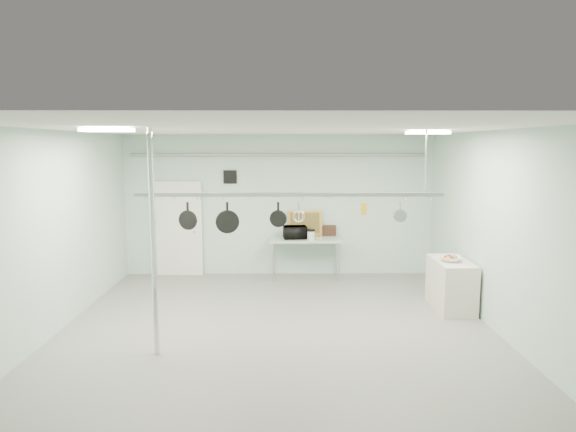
{
  "coord_description": "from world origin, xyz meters",
  "views": [
    {
      "loc": [
        0.11,
        -7.62,
        2.96
      ],
      "look_at": [
        0.19,
        1.0,
        1.77
      ],
      "focal_mm": 32.0,
      "sensor_mm": 36.0,
      "label": 1
    }
  ],
  "objects_px": {
    "side_cabinet": "(451,285)",
    "skillet_mid": "(227,218)",
    "microwave": "(295,232)",
    "chrome_pole": "(153,244)",
    "pot_rack": "(289,193)",
    "prep_table": "(306,242)",
    "skillet_left": "(188,216)",
    "skillet_right": "(278,214)",
    "coffee_canister": "(311,236)",
    "fruit_bowl": "(450,259)"
  },
  "relations": [
    {
      "from": "prep_table",
      "to": "pot_rack",
      "type": "relative_size",
      "value": 0.33
    },
    {
      "from": "side_cabinet",
      "to": "skillet_left",
      "type": "height_order",
      "value": "skillet_left"
    },
    {
      "from": "coffee_canister",
      "to": "fruit_bowl",
      "type": "height_order",
      "value": "coffee_canister"
    },
    {
      "from": "skillet_mid",
      "to": "chrome_pole",
      "type": "bearing_deg",
      "value": -145.64
    },
    {
      "from": "microwave",
      "to": "fruit_bowl",
      "type": "relative_size",
      "value": 1.35
    },
    {
      "from": "coffee_canister",
      "to": "skillet_mid",
      "type": "xyz_separation_m",
      "value": [
        -1.48,
        -3.11,
        0.83
      ]
    },
    {
      "from": "chrome_pole",
      "to": "prep_table",
      "type": "height_order",
      "value": "chrome_pole"
    },
    {
      "from": "skillet_left",
      "to": "microwave",
      "type": "bearing_deg",
      "value": 76.77
    },
    {
      "from": "fruit_bowl",
      "to": "skillet_right",
      "type": "xyz_separation_m",
      "value": [
        -3.07,
        -1.02,
        0.95
      ]
    },
    {
      "from": "chrome_pole",
      "to": "skillet_mid",
      "type": "relative_size",
      "value": 6.38
    },
    {
      "from": "coffee_canister",
      "to": "skillet_left",
      "type": "xyz_separation_m",
      "value": [
        -2.09,
        -3.11,
        0.87
      ]
    },
    {
      "from": "chrome_pole",
      "to": "skillet_left",
      "type": "bearing_deg",
      "value": 70.61
    },
    {
      "from": "chrome_pole",
      "to": "microwave",
      "type": "height_order",
      "value": "chrome_pole"
    },
    {
      "from": "chrome_pole",
      "to": "skillet_left",
      "type": "distance_m",
      "value": 0.99
    },
    {
      "from": "skillet_left",
      "to": "skillet_right",
      "type": "xyz_separation_m",
      "value": [
        1.41,
        0.0,
        0.03
      ]
    },
    {
      "from": "prep_table",
      "to": "skillet_left",
      "type": "height_order",
      "value": "skillet_left"
    },
    {
      "from": "pot_rack",
      "to": "fruit_bowl",
      "type": "height_order",
      "value": "pot_rack"
    },
    {
      "from": "side_cabinet",
      "to": "skillet_mid",
      "type": "xyz_separation_m",
      "value": [
        -3.92,
        -1.1,
        1.38
      ]
    },
    {
      "from": "chrome_pole",
      "to": "coffee_canister",
      "type": "distance_m",
      "value": 4.72
    },
    {
      "from": "coffee_canister",
      "to": "microwave",
      "type": "bearing_deg",
      "value": 154.04
    },
    {
      "from": "coffee_canister",
      "to": "skillet_mid",
      "type": "distance_m",
      "value": 3.55
    },
    {
      "from": "skillet_left",
      "to": "prep_table",
      "type": "bearing_deg",
      "value": 73.78
    },
    {
      "from": "side_cabinet",
      "to": "pot_rack",
      "type": "distance_m",
      "value": 3.62
    },
    {
      "from": "fruit_bowl",
      "to": "skillet_mid",
      "type": "relative_size",
      "value": 0.75
    },
    {
      "from": "prep_table",
      "to": "skillet_right",
      "type": "relative_size",
      "value": 4.35
    },
    {
      "from": "microwave",
      "to": "skillet_left",
      "type": "bearing_deg",
      "value": 55.31
    },
    {
      "from": "coffee_canister",
      "to": "skillet_mid",
      "type": "height_order",
      "value": "skillet_mid"
    },
    {
      "from": "coffee_canister",
      "to": "skillet_right",
      "type": "height_order",
      "value": "skillet_right"
    },
    {
      "from": "prep_table",
      "to": "skillet_right",
      "type": "height_order",
      "value": "skillet_right"
    },
    {
      "from": "chrome_pole",
      "to": "pot_rack",
      "type": "distance_m",
      "value": 2.19
    },
    {
      "from": "pot_rack",
      "to": "coffee_canister",
      "type": "distance_m",
      "value": 3.39
    },
    {
      "from": "fruit_bowl",
      "to": "coffee_canister",
      "type": "bearing_deg",
      "value": 138.71
    },
    {
      "from": "skillet_mid",
      "to": "skillet_right",
      "type": "height_order",
      "value": "same"
    },
    {
      "from": "fruit_bowl",
      "to": "chrome_pole",
      "type": "bearing_deg",
      "value": -158.17
    },
    {
      "from": "side_cabinet",
      "to": "coffee_canister",
      "type": "relative_size",
      "value": 6.2
    },
    {
      "from": "side_cabinet",
      "to": "skillet_left",
      "type": "relative_size",
      "value": 2.83
    },
    {
      "from": "skillet_mid",
      "to": "microwave",
      "type": "bearing_deg",
      "value": 61.4
    },
    {
      "from": "skillet_right",
      "to": "microwave",
      "type": "bearing_deg",
      "value": 88.79
    },
    {
      "from": "chrome_pole",
      "to": "side_cabinet",
      "type": "distance_m",
      "value": 5.37
    },
    {
      "from": "pot_rack",
      "to": "skillet_left",
      "type": "relative_size",
      "value": 11.32
    },
    {
      "from": "chrome_pole",
      "to": "pot_rack",
      "type": "xyz_separation_m",
      "value": [
        1.9,
        0.9,
        0.63
      ]
    },
    {
      "from": "pot_rack",
      "to": "fruit_bowl",
      "type": "distance_m",
      "value": 3.33
    },
    {
      "from": "microwave",
      "to": "skillet_left",
      "type": "distance_m",
      "value": 3.81
    },
    {
      "from": "side_cabinet",
      "to": "skillet_mid",
      "type": "height_order",
      "value": "skillet_mid"
    },
    {
      "from": "pot_rack",
      "to": "prep_table",
      "type": "bearing_deg",
      "value": 83.09
    },
    {
      "from": "prep_table",
      "to": "fruit_bowl",
      "type": "xyz_separation_m",
      "value": [
        2.49,
        -2.28,
        0.11
      ]
    },
    {
      "from": "pot_rack",
      "to": "skillet_left",
      "type": "bearing_deg",
      "value": 180.0
    },
    {
      "from": "chrome_pole",
      "to": "pot_rack",
      "type": "relative_size",
      "value": 0.67
    },
    {
      "from": "microwave",
      "to": "skillet_right",
      "type": "height_order",
      "value": "skillet_right"
    },
    {
      "from": "side_cabinet",
      "to": "microwave",
      "type": "relative_size",
      "value": 2.37
    }
  ]
}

